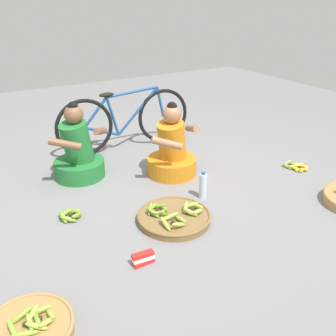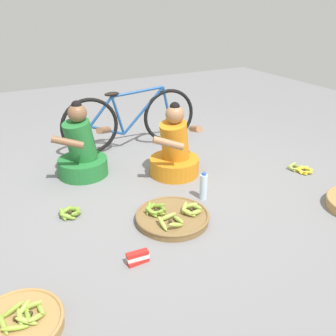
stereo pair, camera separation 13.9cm
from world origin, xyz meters
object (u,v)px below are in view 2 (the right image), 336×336
packet_carton_stack (138,258)px  loose_bananas_mid_right (301,169)px  vendor_woman_front (175,152)px  bicycle_leaning (131,120)px  banana_basket_back_right (19,324)px  banana_basket_near_bicycle (172,217)px  water_bottle (203,186)px  vendor_woman_behind (82,152)px  loose_bananas_front_right (71,212)px

packet_carton_stack → loose_bananas_mid_right: bearing=14.2°
vendor_woman_front → bicycle_leaning: bearing=96.5°
banana_basket_back_right → vendor_woman_front: bearing=37.6°
banana_basket_near_bicycle → water_bottle: (0.44, 0.20, 0.09)m
banana_basket_near_bicycle → packet_carton_stack: size_ratio=3.79×
bicycle_leaning → banana_basket_near_bicycle: 1.78m
vendor_woman_behind → banana_basket_near_bicycle: bearing=-71.8°
loose_bananas_front_right → packet_carton_stack: size_ratio=1.36×
banana_basket_back_right → loose_bananas_mid_right: banana_basket_back_right is taller
vendor_woman_front → packet_carton_stack: 1.50m
bicycle_leaning → packet_carton_stack: size_ratio=10.28×
loose_bananas_mid_right → water_bottle: water_bottle is taller
vendor_woman_front → loose_bananas_front_right: (-1.20, -0.30, -0.22)m
banana_basket_near_bicycle → banana_basket_back_right: size_ratio=1.21×
bicycle_leaning → banana_basket_near_bicycle: (-0.35, -1.71, -0.32)m
water_bottle → loose_bananas_front_right: bearing=166.2°
vendor_woman_front → bicycle_leaning: (-0.11, 0.92, 0.11)m
vendor_woman_front → loose_bananas_mid_right: bearing=-25.7°
banana_basket_near_bicycle → water_bottle: size_ratio=2.32×
vendor_woman_front → bicycle_leaning: vendor_woman_front is taller
banana_basket_back_right → water_bottle: bearing=23.9°
vendor_woman_behind → loose_bananas_mid_right: bearing=-26.2°
vendor_woman_front → banana_basket_back_right: bearing=-142.4°
loose_bananas_mid_right → packet_carton_stack: size_ratio=1.67×
vendor_woman_front → loose_bananas_mid_right: 1.40m
loose_bananas_mid_right → packet_carton_stack: 2.25m
banana_basket_near_bicycle → water_bottle: water_bottle is taller
vendor_woman_front → loose_bananas_mid_right: (1.24, -0.60, -0.23)m
vendor_woman_front → banana_basket_back_right: size_ratio=1.51×
vendor_woman_front → loose_bananas_mid_right: size_ratio=2.84×
vendor_woman_front → vendor_woman_behind: (-0.86, 0.44, 0.01)m
banana_basket_near_bicycle → banana_basket_back_right: bearing=-156.3°
banana_basket_back_right → water_bottle: size_ratio=1.92×
bicycle_leaning → banana_basket_back_right: (-1.67, -2.29, -0.31)m
bicycle_leaning → water_bottle: (0.08, -1.51, -0.23)m
vendor_woman_behind → loose_bananas_front_right: vendor_woman_behind is taller
vendor_woman_behind → banana_basket_back_right: size_ratio=1.55×
vendor_woman_front → vendor_woman_behind: size_ratio=0.98×
loose_bananas_front_right → banana_basket_near_bicycle: bearing=-33.4°
banana_basket_near_bicycle → vendor_woman_behind: bearing=108.2°
banana_basket_near_bicycle → bicycle_leaning: bearing=78.3°
vendor_woman_behind → loose_bananas_front_right: 0.85m
loose_bananas_mid_right → water_bottle: (-1.26, 0.01, 0.10)m
bicycle_leaning → banana_basket_back_right: bearing=-126.2°
loose_bananas_mid_right → water_bottle: bearing=179.7°
vendor_woman_front → loose_bananas_front_right: vendor_woman_front is taller
vendor_woman_front → loose_bananas_front_right: 1.26m
banana_basket_back_right → vendor_woman_behind: bearing=63.2°
bicycle_leaning → loose_bananas_mid_right: 2.06m
bicycle_leaning → loose_bananas_mid_right: (1.35, -1.52, -0.33)m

